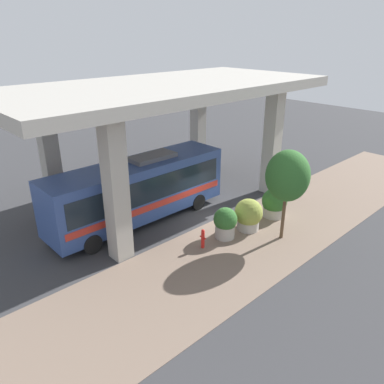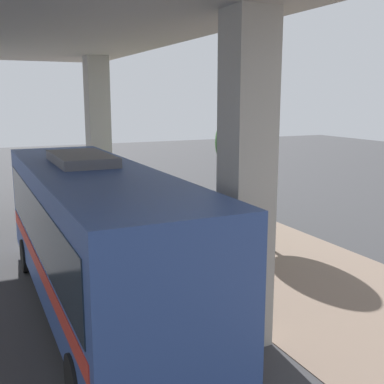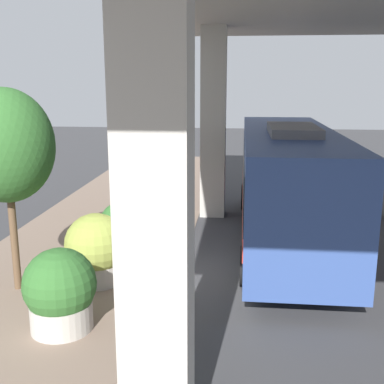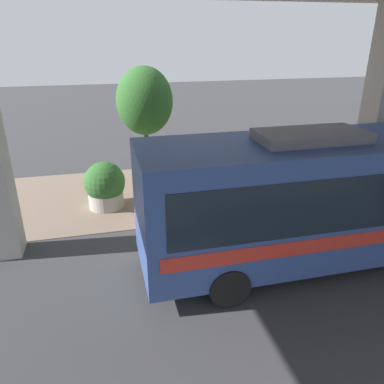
{
  "view_description": "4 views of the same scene",
  "coord_description": "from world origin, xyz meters",
  "px_view_note": "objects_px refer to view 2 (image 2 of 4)",
  "views": [
    {
      "loc": [
        -13.26,
        14.15,
        10.13
      ],
      "look_at": [
        -0.1,
        1.8,
        2.39
      ],
      "focal_mm": 35.0,
      "sensor_mm": 36.0,
      "label": 1
    },
    {
      "loc": [
        5.59,
        14.22,
        5.17
      ],
      "look_at": [
        -0.01,
        2.28,
        2.57
      ],
      "focal_mm": 45.0,
      "sensor_mm": 36.0,
      "label": 2
    },
    {
      "loc": [
        1.56,
        -11.71,
        5.0
      ],
      "look_at": [
        0.19,
        1.42,
        1.93
      ],
      "focal_mm": 45.0,
      "sensor_mm": 36.0,
      "label": 3
    },
    {
      "loc": [
        10.99,
        -2.96,
        5.94
      ],
      "look_at": [
        -0.65,
        -0.11,
        0.87
      ],
      "focal_mm": 35.0,
      "sensor_mm": 36.0,
      "label": 4
    }
  ],
  "objects_px": {
    "planter_middle": "(222,231)",
    "planter_back": "(181,207)",
    "fire_hydrant": "(246,256)",
    "bus": "(94,230)",
    "street_tree_near": "(244,142)",
    "planter_front": "(207,219)"
  },
  "relations": [
    {
      "from": "planter_middle",
      "to": "planter_back",
      "type": "distance_m",
      "value": 3.97
    },
    {
      "from": "planter_middle",
      "to": "planter_back",
      "type": "height_order",
      "value": "planter_back"
    },
    {
      "from": "bus",
      "to": "fire_hydrant",
      "type": "height_order",
      "value": "bus"
    },
    {
      "from": "fire_hydrant",
      "to": "bus",
      "type": "bearing_deg",
      "value": 6.65
    },
    {
      "from": "bus",
      "to": "planter_back",
      "type": "height_order",
      "value": "bus"
    },
    {
      "from": "fire_hydrant",
      "to": "planter_middle",
      "type": "bearing_deg",
      "value": -91.81
    },
    {
      "from": "fire_hydrant",
      "to": "planter_front",
      "type": "height_order",
      "value": "planter_front"
    },
    {
      "from": "planter_back",
      "to": "street_tree_near",
      "type": "distance_m",
      "value": 3.7
    },
    {
      "from": "bus",
      "to": "planter_front",
      "type": "height_order",
      "value": "bus"
    },
    {
      "from": "street_tree_near",
      "to": "bus",
      "type": "bearing_deg",
      "value": 32.32
    },
    {
      "from": "planter_back",
      "to": "fire_hydrant",
      "type": "bearing_deg",
      "value": 86.46
    },
    {
      "from": "bus",
      "to": "planter_middle",
      "type": "xyz_separation_m",
      "value": [
        -4.71,
        -2.15,
        -1.16
      ]
    },
    {
      "from": "planter_back",
      "to": "bus",
      "type": "bearing_deg",
      "value": 50.7
    },
    {
      "from": "planter_front",
      "to": "street_tree_near",
      "type": "distance_m",
      "value": 3.26
    },
    {
      "from": "fire_hydrant",
      "to": "planter_back",
      "type": "xyz_separation_m",
      "value": [
        -0.34,
        -5.57,
        0.3
      ]
    },
    {
      "from": "planter_front",
      "to": "bus",
      "type": "bearing_deg",
      "value": 36.94
    },
    {
      "from": "bus",
      "to": "fire_hydrant",
      "type": "relative_size",
      "value": 10.14
    },
    {
      "from": "planter_front",
      "to": "planter_back",
      "type": "xyz_separation_m",
      "value": [
        -0.03,
        -2.37,
        -0.05
      ]
    },
    {
      "from": "planter_middle",
      "to": "street_tree_near",
      "type": "distance_m",
      "value": 4.01
    },
    {
      "from": "bus",
      "to": "planter_middle",
      "type": "relative_size",
      "value": 6.29
    },
    {
      "from": "bus",
      "to": "planter_back",
      "type": "bearing_deg",
      "value": -129.3
    },
    {
      "from": "planter_back",
      "to": "street_tree_near",
      "type": "bearing_deg",
      "value": 134.99
    }
  ]
}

